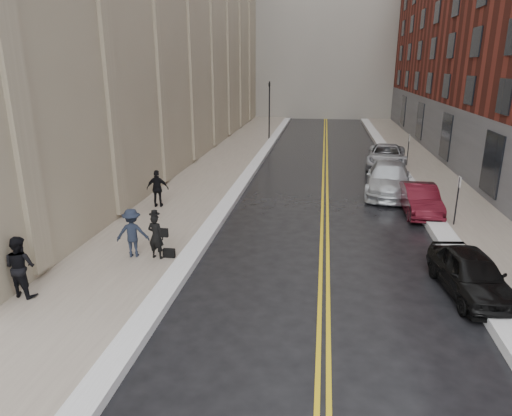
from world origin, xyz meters
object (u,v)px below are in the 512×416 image
(car_silver_near, at_px, (388,179))
(pedestrian_b, at_px, (132,233))
(car_silver_far, at_px, (386,156))
(car_maroon, at_px, (420,200))
(pedestrian_main, at_px, (156,236))
(pedestrian_a, at_px, (20,266))
(pedestrian_c, at_px, (158,189))
(car_black, at_px, (471,274))

(car_silver_near, distance_m, pedestrian_b, 14.30)
(car_silver_far, relative_size, pedestrian_b, 3.08)
(car_maroon, relative_size, pedestrian_main, 2.55)
(car_silver_far, xyz_separation_m, pedestrian_a, (-12.71, -20.24, 0.32))
(pedestrian_a, relative_size, pedestrian_c, 1.04)
(car_silver_near, distance_m, pedestrian_a, 18.03)
(car_silver_near, bearing_deg, pedestrian_main, -124.19)
(car_maroon, xyz_separation_m, pedestrian_c, (-12.14, -1.16, 0.36))
(pedestrian_main, xyz_separation_m, pedestrian_b, (-0.86, 0.04, 0.06))
(car_maroon, height_order, pedestrian_b, pedestrian_b)
(pedestrian_b, relative_size, pedestrian_c, 0.98)
(pedestrian_main, bearing_deg, car_black, -173.14)
(car_silver_near, distance_m, pedestrian_main, 13.74)
(car_maroon, bearing_deg, car_silver_near, 105.97)
(car_silver_far, relative_size, pedestrian_main, 3.32)
(car_black, distance_m, pedestrian_c, 13.87)
(car_silver_near, xyz_separation_m, pedestrian_main, (-9.10, -10.30, 0.14))
(car_maroon, distance_m, pedestrian_a, 16.48)
(car_black, xyz_separation_m, car_silver_near, (-1.00, 11.20, 0.14))
(car_maroon, bearing_deg, pedestrian_b, -148.37)
(pedestrian_main, bearing_deg, pedestrian_c, -58.64)
(car_maroon, xyz_separation_m, car_silver_near, (-1.00, 3.33, 0.13))
(car_black, bearing_deg, car_silver_near, 88.17)
(car_maroon, height_order, pedestrian_a, pedestrian_a)
(pedestrian_a, bearing_deg, car_maroon, -130.08)
(pedestrian_a, xyz_separation_m, pedestrian_b, (2.04, 3.19, -0.05))
(car_silver_near, distance_m, car_silver_far, 6.82)
(car_maroon, height_order, car_silver_far, car_silver_far)
(car_silver_near, height_order, pedestrian_main, pedestrian_main)
(car_silver_far, distance_m, pedestrian_main, 19.70)
(car_silver_near, distance_m, pedestrian_c, 12.02)
(car_silver_far, height_order, pedestrian_c, pedestrian_c)
(pedestrian_a, relative_size, pedestrian_b, 1.05)
(car_silver_far, xyz_separation_m, pedestrian_main, (-9.81, -17.09, 0.21))
(car_maroon, distance_m, pedestrian_c, 12.20)
(pedestrian_a, bearing_deg, car_silver_near, -119.72)
(car_black, xyz_separation_m, car_maroon, (0.00, 7.86, 0.01))
(car_black, xyz_separation_m, car_silver_far, (-0.29, 17.98, 0.07))
(pedestrian_b, height_order, pedestrian_c, pedestrian_c)
(pedestrian_main, height_order, pedestrian_a, pedestrian_a)
(pedestrian_main, relative_size, pedestrian_b, 0.93)
(pedestrian_c, bearing_deg, pedestrian_b, 94.58)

